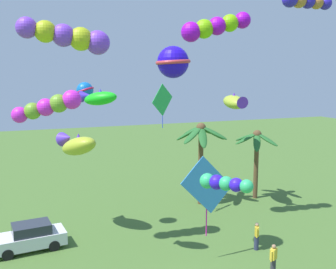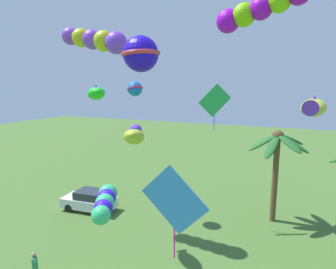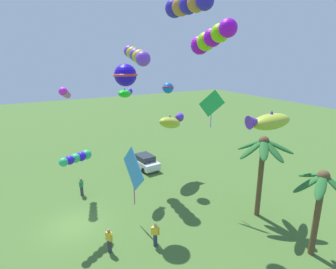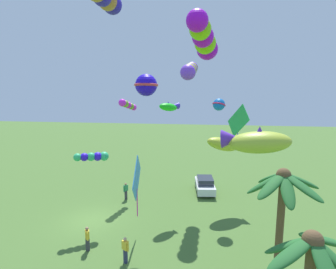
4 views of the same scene
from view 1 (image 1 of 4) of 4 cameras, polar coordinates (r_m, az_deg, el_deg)
name	(u,v)px [view 1 (image 1 of 4)]	position (r m, az deg, el deg)	size (l,w,h in m)	color
palm_tree_0	(256,146)	(31.36, 12.82, -1.65)	(3.57, 3.40, 5.50)	brown
palm_tree_1	(201,140)	(29.19, 4.88, -0.85)	(3.85, 3.83, 6.23)	brown
parked_car_0	(30,237)	(23.86, -19.58, -13.94)	(4.06, 2.10, 1.51)	silver
spectator_1	(257,236)	(23.07, 12.85, -14.27)	(0.40, 0.48, 1.59)	#2D3351
spectator_2	(273,260)	(20.61, 15.17, -17.26)	(0.49, 0.39, 1.59)	#38383D
kite_tube_0	(306,1)	(23.52, 19.51, 17.93)	(3.14, 0.84, 0.84)	#2C1FBE
kite_tube_1	(214,27)	(24.76, 6.70, 15.40)	(4.38, 1.60, 1.90)	#A60DDC
kite_tube_2	(68,36)	(20.87, -14.46, 13.75)	(4.59, 1.32, 1.78)	#7B3ADF
kite_tube_3	(224,183)	(16.65, 8.15, -7.06)	(1.57, 2.24, 0.71)	#30C271
kite_diamond_4	(207,186)	(20.39, 5.72, -7.53)	(3.08, 0.29, 4.31)	#3689DD
kite_fish_5	(77,145)	(24.24, -13.19, -1.47)	(2.69, 3.60, 1.80)	#AFBE2E
kite_fish_6	(98,98)	(19.39, -10.17, 5.30)	(1.99, 1.92, 0.91)	#18D01D
kite_fish_7	(235,102)	(28.10, 9.74, 4.74)	(1.69, 3.07, 1.27)	#A6BB33
kite_ball_8	(173,62)	(19.20, 0.75, 10.55)	(1.82, 1.81, 1.55)	#210CD3
kite_ball_9	(85,91)	(23.38, -12.07, 6.31)	(1.48, 1.48, 0.99)	blue
kite_tube_10	(49,106)	(14.73, -17.02, 3.98)	(2.44, 1.23, 1.19)	#E426E1
kite_diamond_11	(162,100)	(25.65, -0.82, 5.03)	(1.82, 1.12, 2.93)	green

